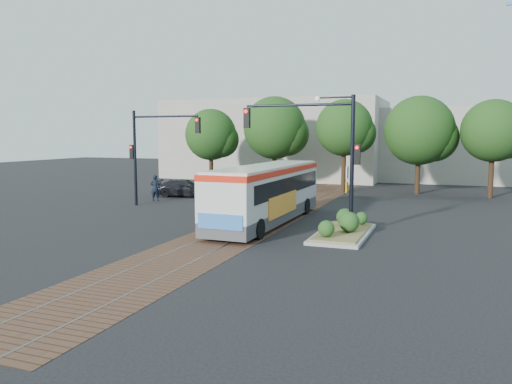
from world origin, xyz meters
TOP-DOWN VIEW (x-y plane):
  - ground at (0.00, 0.00)m, footprint 120.00×120.00m
  - trackbed at (0.00, 4.00)m, footprint 3.60×40.00m
  - tree_row at (1.21, 16.42)m, footprint 26.40×5.60m
  - warehouses at (-0.53, 28.75)m, footprint 40.00×13.00m
  - city_bus at (0.55, 0.81)m, footprint 2.50×11.04m
  - traffic_island at (4.82, -0.90)m, footprint 2.20×5.20m
  - signal_pole_main at (3.86, -0.81)m, footprint 5.49×0.46m
  - signal_pole_left at (-8.37, 4.00)m, footprint 4.99×0.34m
  - officer at (-9.45, 6.18)m, footprint 0.75×0.61m
  - parked_car at (-8.75, 9.02)m, footprint 4.61×2.64m

SIDE VIEW (x-z plane):
  - ground at x=0.00m, z-range 0.00..0.00m
  - trackbed at x=0.00m, z-range 0.00..0.02m
  - traffic_island at x=4.82m, z-range -0.24..0.89m
  - parked_car at x=-8.75m, z-range 0.00..1.26m
  - officer at x=-9.45m, z-range 0.00..1.78m
  - city_bus at x=0.55m, z-range 0.17..3.11m
  - warehouses at x=-0.53m, z-range -0.19..7.81m
  - signal_pole_left at x=-8.37m, z-range 0.86..6.86m
  - signal_pole_main at x=3.86m, z-range 1.16..7.16m
  - tree_row at x=1.21m, z-range 1.01..8.69m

